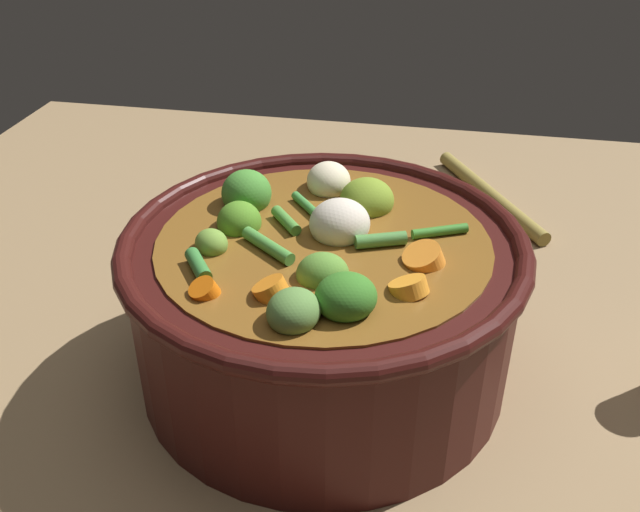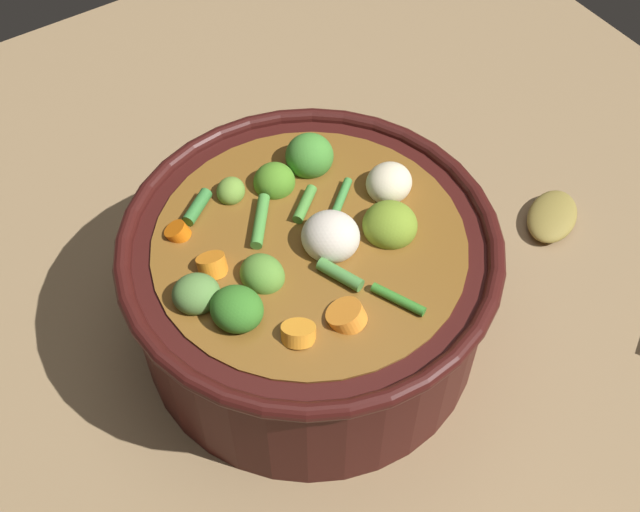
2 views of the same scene
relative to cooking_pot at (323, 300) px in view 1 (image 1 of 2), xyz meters
name	(u,v)px [view 1 (image 1 of 2)]	position (x,y,z in m)	size (l,w,h in m)	color
ground_plane	(323,367)	(0.00, 0.00, -0.07)	(1.10, 1.10, 0.00)	#8C704C
cooking_pot	(323,300)	(0.00, 0.00, 0.00)	(0.31, 0.31, 0.15)	#38110F
wooden_spoon	(442,203)	(-0.30, 0.08, -0.06)	(0.21, 0.21, 0.02)	olive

